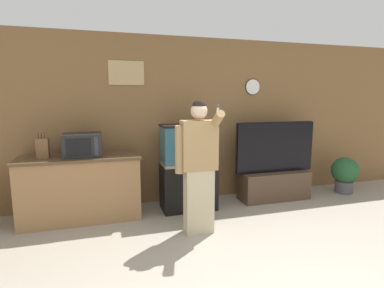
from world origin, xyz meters
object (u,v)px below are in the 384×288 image
Objects in this scene: counter_island at (82,188)px; tv_on_stand at (274,177)px; person_standing at (198,165)px; aquarium_on_stand at (188,167)px; knife_block at (43,148)px; potted_plant at (345,173)px; microwave at (83,145)px.

counter_island is 1.14× the size of tv_on_stand.
person_standing reaches higher than counter_island.
counter_island is at bearing 178.53° from aquarium_on_stand.
aquarium_on_stand is at bearing -1.09° from knife_block.
person_standing is at bearing -165.17° from potted_plant.
knife_block reaches higher than microwave.
aquarium_on_stand reaches higher than knife_block.
counter_island is at bearing 179.16° from potted_plant.
tv_on_stand is 2.20× the size of potted_plant.
counter_island is at bearing 157.95° from microwave.
microwave is 1.52m from aquarium_on_stand.
counter_island is 1.24× the size of aquarium_on_stand.
knife_block reaches higher than potted_plant.
tv_on_stand is at bearing 0.68° from aquarium_on_stand.
knife_block is 0.57× the size of potted_plant.
microwave is at bearing 148.66° from person_standing.
potted_plant is at bearing -1.77° from tv_on_stand.
aquarium_on_stand is at bearing -0.73° from microwave.
potted_plant is (4.81, -0.06, -0.67)m from knife_block.
knife_block is at bearing 179.26° from potted_plant.
aquarium_on_stand is 0.84m from person_standing.
counter_island is 3.24× the size of microwave.
aquarium_on_stand reaches higher than counter_island.
potted_plant is (4.32, -0.04, -0.69)m from microwave.
person_standing is at bearing -31.03° from counter_island.
knife_block is 3.49m from tv_on_stand.
person_standing is 2.61× the size of potted_plant.
tv_on_stand is at bearing -0.02° from microwave.
tv_on_stand is at bearing 27.67° from person_standing.
aquarium_on_stand is 1.50m from tv_on_stand.
person_standing is 3.10m from potted_plant.
person_standing is (1.85, -0.85, -0.16)m from knife_block.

